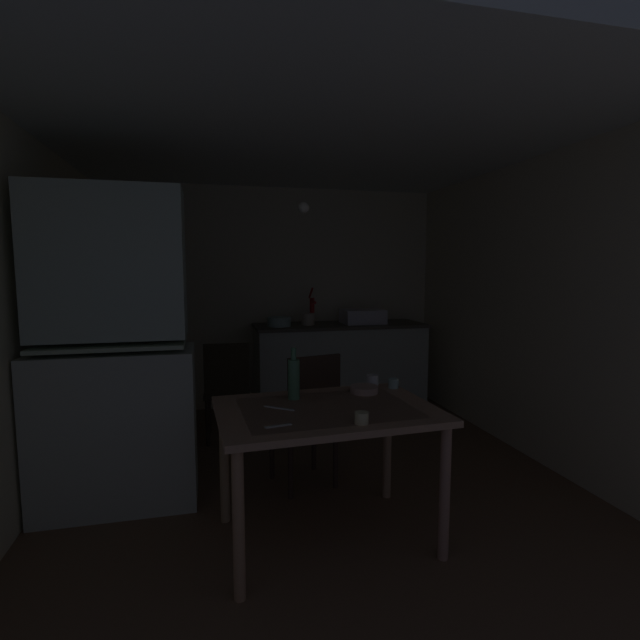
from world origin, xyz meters
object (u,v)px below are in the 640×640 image
Objects in this scene: chair_far_side at (307,418)px; serving_bowl_wide at (364,389)px; hand_pump at (312,308)px; chair_by_counter at (227,389)px; hutch_cabinet at (114,360)px; dining_table at (327,424)px; mixing_bowl_counter at (279,322)px; mug_dark at (372,381)px; glass_bottle at (294,378)px; sink_basin at (363,316)px.

chair_far_side is 0.56m from serving_bowl_wide.
chair_by_counter is (-0.93, -0.73, -0.63)m from hand_pump.
hutch_cabinet is 1.65× the size of dining_table.
serving_bowl_wide is at bearing -16.83° from hutch_cabinet.
mixing_bowl_counter is at bearing 48.10° from chair_by_counter.
mug_dark is at bearing -36.20° from chair_far_side.
glass_bottle is (-0.45, -0.03, 0.10)m from serving_bowl_wide.
glass_bottle is at bearing -111.84° from chair_far_side.
chair_far_side is at bearing 87.65° from dining_table.
hutch_cabinet reaches higher than sink_basin.
hand_pump is at bearing 14.57° from mixing_bowl_counter.
hand_pump is 2.48m from dining_table.
serving_bowl_wide is 0.57× the size of glass_bottle.
hutch_cabinet is 11.61× the size of serving_bowl_wide.
chair_by_counter is (-0.50, 1.04, -0.02)m from chair_far_side.
chair_by_counter is 11.39× the size of mug_dark.
hutch_cabinet is 1.58m from serving_bowl_wide.
hutch_cabinet is 2.06m from mixing_bowl_counter.
hand_pump is 2.28m from glass_bottle.
serving_bowl_wide is (-0.71, -2.11, -0.23)m from sink_basin.
chair_by_counter is 1.65m from serving_bowl_wide.
serving_bowl_wide is at bearing -108.51° from sink_basin.
sink_basin is at bearing 60.24° from chair_far_side.
sink_basin is at bearing -4.70° from hand_pump.
dining_table is 0.56m from mug_dark.
hutch_cabinet is 2.13× the size of chair_far_side.
chair_far_side is 1.07× the size of chair_by_counter.
dining_table is at bearing -92.35° from chair_far_side.
sink_basin is 1.13× the size of hand_pump.
chair_by_counter is at bearing -155.34° from sink_basin.
mixing_bowl_counter is at bearing 87.72° from dining_table.
hutch_cabinet is at bearing 149.66° from dining_table.
sink_basin reaches higher than serving_bowl_wide.
mug_dark is at bearing -11.88° from hutch_cabinet.
mixing_bowl_counter reaches higher than chair_by_counter.
hand_pump reaches higher than dining_table.
mug_dark is 0.57m from glass_bottle.
sink_basin is 0.49× the size of chair_by_counter.
dining_table is at bearing -56.11° from glass_bottle.
chair_by_counter is at bearing 102.69° from glass_bottle.
glass_bottle reaches higher than dining_table.
mug_dark reaches higher than dining_table.
mixing_bowl_counter is at bearing 95.83° from serving_bowl_wide.
mug_dark is 0.26× the size of glass_bottle.
mug_dark is (0.40, 0.37, 0.13)m from dining_table.
glass_bottle is (-1.15, -2.14, -0.12)m from sink_basin.
sink_basin is at bearing 71.49° from serving_bowl_wide.
mixing_bowl_counter is 0.25× the size of chair_far_side.
hutch_cabinet is 2.27× the size of chair_by_counter.
mixing_bowl_counter is at bearing -165.43° from hand_pump.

